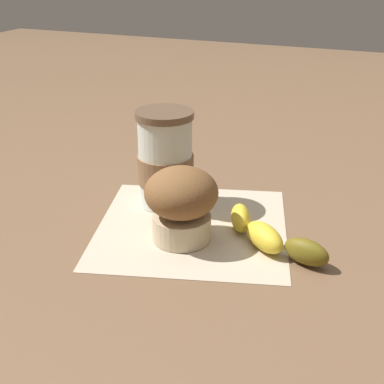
% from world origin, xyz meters
% --- Properties ---
extents(ground_plane, '(3.00, 3.00, 0.00)m').
position_xyz_m(ground_plane, '(0.00, 0.00, 0.00)').
color(ground_plane, brown).
extents(paper_napkin, '(0.32, 0.32, 0.00)m').
position_xyz_m(paper_napkin, '(0.00, 0.00, 0.00)').
color(paper_napkin, beige).
rests_on(paper_napkin, ground_plane).
extents(coffee_cup, '(0.09, 0.09, 0.14)m').
position_xyz_m(coffee_cup, '(-0.07, 0.06, 0.07)').
color(coffee_cup, silver).
rests_on(coffee_cup, paper_napkin).
extents(muffin, '(0.10, 0.10, 0.10)m').
position_xyz_m(muffin, '(-0.00, -0.04, 0.06)').
color(muffin, beige).
rests_on(muffin, paper_napkin).
extents(banana, '(0.16, 0.11, 0.03)m').
position_xyz_m(banana, '(0.11, -0.01, 0.02)').
color(banana, yellow).
rests_on(banana, paper_napkin).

